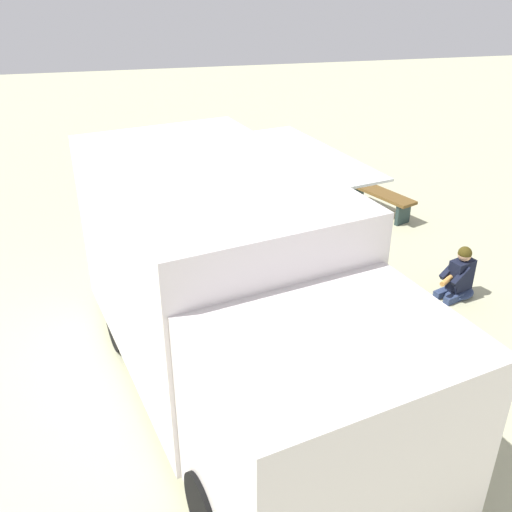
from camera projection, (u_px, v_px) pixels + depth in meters
The scene contains 6 objects.
ground_plane at pixel (158, 321), 8.34m from camera, with size 40.00×40.00×0.00m, color #B4B48F.
food_truck at pixel (231, 299), 6.54m from camera, with size 3.52×5.91×2.57m.
person_customer at pixel (459, 278), 8.80m from camera, with size 0.76×0.59×0.83m.
planter_flowering_near at pixel (277, 200), 11.47m from camera, with size 0.41×0.41×0.63m.
planter_flowering_far at pixel (176, 209), 11.01m from camera, with size 0.40×0.40×0.70m.
plaza_bench at pixel (380, 197), 11.59m from camera, with size 0.99×1.63×0.47m.
Camera 1 is at (-0.08, -7.08, 4.73)m, focal length 40.75 mm.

